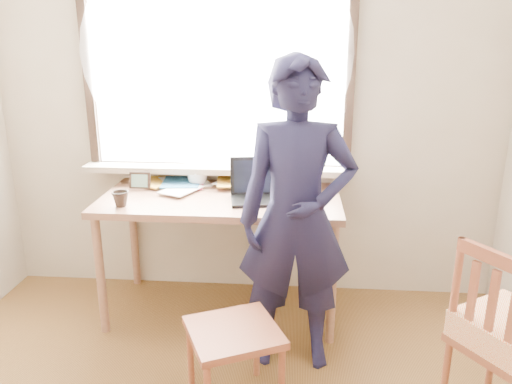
# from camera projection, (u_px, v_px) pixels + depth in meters

# --- Properties ---
(room_shell) EXTENTS (3.52, 4.02, 2.61)m
(room_shell) POSITION_uv_depth(u_px,v_px,m) (185.00, 91.00, 1.60)
(room_shell) COLOR #BCAE98
(room_shell) RESTS_ON ground
(desk) EXTENTS (1.53, 0.77, 0.82)m
(desk) POSITION_uv_depth(u_px,v_px,m) (221.00, 209.00, 3.24)
(desk) COLOR #906248
(desk) RESTS_ON ground
(laptop) EXTENTS (0.41, 0.35, 0.25)m
(laptop) POSITION_uv_depth(u_px,v_px,m) (260.00, 190.00, 3.15)
(laptop) COLOR black
(laptop) RESTS_ON desk
(mug_white) EXTENTS (0.18, 0.18, 0.10)m
(mug_white) POSITION_uv_depth(u_px,v_px,m) (198.00, 178.00, 3.43)
(mug_white) COLOR white
(mug_white) RESTS_ON desk
(mug_dark) EXTENTS (0.14, 0.14, 0.09)m
(mug_dark) POSITION_uv_depth(u_px,v_px,m) (121.00, 199.00, 3.00)
(mug_dark) COLOR black
(mug_dark) RESTS_ON desk
(mouse) EXTENTS (0.10, 0.07, 0.04)m
(mouse) POSITION_uv_depth(u_px,v_px,m) (300.00, 200.00, 3.07)
(mouse) COLOR black
(mouse) RESTS_ON desk
(desk_clutter) EXTENTS (0.76, 0.53, 0.05)m
(desk_clutter) POSITION_uv_depth(u_px,v_px,m) (177.00, 183.00, 3.41)
(desk_clutter) COLOR teal
(desk_clutter) RESTS_ON desk
(book_a) EXTENTS (0.32, 0.34, 0.03)m
(book_a) POSITION_uv_depth(u_px,v_px,m) (164.00, 184.00, 3.44)
(book_a) COLOR white
(book_a) RESTS_ON desk
(book_b) EXTENTS (0.25, 0.31, 0.02)m
(book_b) POSITION_uv_depth(u_px,v_px,m) (274.00, 183.00, 3.46)
(book_b) COLOR white
(book_b) RESTS_ON desk
(picture_frame) EXTENTS (0.14, 0.02, 0.11)m
(picture_frame) POSITION_uv_depth(u_px,v_px,m) (140.00, 182.00, 3.33)
(picture_frame) COLOR black
(picture_frame) RESTS_ON desk
(work_chair) EXTENTS (0.56, 0.55, 0.44)m
(work_chair) POSITION_uv_depth(u_px,v_px,m) (234.00, 341.00, 2.46)
(work_chair) COLOR brown
(work_chair) RESTS_ON ground
(side_chair) EXTENTS (0.59, 0.60, 0.94)m
(side_chair) POSITION_uv_depth(u_px,v_px,m) (510.00, 335.00, 2.28)
(side_chair) COLOR brown
(side_chair) RESTS_ON ground
(person) EXTENTS (0.65, 0.44, 1.73)m
(person) POSITION_uv_depth(u_px,v_px,m) (297.00, 218.00, 2.69)
(person) COLOR black
(person) RESTS_ON ground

